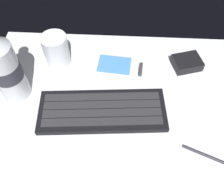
{
  "coord_description": "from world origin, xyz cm",
  "views": [
    {
      "loc": [
        1.63,
        -30.91,
        48.77
      ],
      "look_at": [
        0.0,
        0.0,
        3.0
      ],
      "focal_mm": 39.18,
      "sensor_mm": 36.0,
      "label": 1
    }
  ],
  "objects": [
    {
      "name": "charger_block",
      "position": [
        18.85,
        13.35,
        1.2
      ],
      "size": [
        8.32,
        7.38,
        2.4
      ],
      "primitive_type": "cube",
      "rotation": [
        0.0,
        0.0,
        0.29
      ],
      "color": "black",
      "rests_on": "ground_plane"
    },
    {
      "name": "stylus_pen",
      "position": [
        19.96,
        -11.27,
        0.35
      ],
      "size": [
        9.06,
        4.24,
        0.7
      ],
      "primitive_type": "cylinder",
      "rotation": [
        0.0,
        1.57,
        -0.39
      ],
      "color": "#26262B",
      "rests_on": "ground_plane"
    },
    {
      "name": "keyboard",
      "position": [
        -2.12,
        -2.13,
        0.81
      ],
      "size": [
        29.77,
        13.24,
        1.7
      ],
      "color": "black",
      "rests_on": "ground_plane"
    },
    {
      "name": "handheld_device",
      "position": [
        0.66,
        11.48,
        0.73
      ],
      "size": [
        13.29,
        8.71,
        1.5
      ],
      "color": "silver",
      "rests_on": "ground_plane"
    },
    {
      "name": "ground_plane",
      "position": [
        0.0,
        -0.23,
        -0.99
      ],
      "size": [
        64.0,
        48.0,
        2.8
      ],
      "color": "silver"
    },
    {
      "name": "juice_cup",
      "position": [
        -14.88,
        13.06,
        3.91
      ],
      "size": [
        6.4,
        6.4,
        8.5
      ],
      "color": "silver",
      "rests_on": "ground_plane"
    },
    {
      "name": "water_bottle",
      "position": [
        -23.21,
        2.48,
        9.01
      ],
      "size": [
        6.73,
        6.73,
        20.8
      ],
      "color": "silver",
      "rests_on": "ground_plane"
    }
  ]
}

